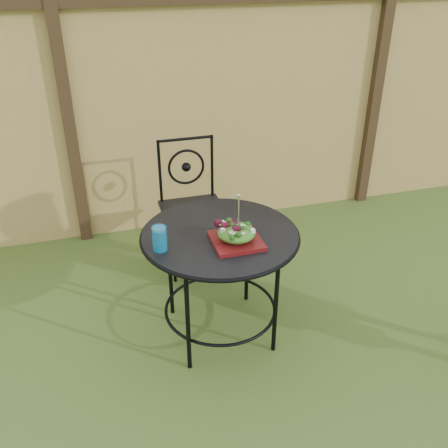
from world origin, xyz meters
name	(u,v)px	position (x,y,z in m)	size (l,w,h in m)	color
ground	(347,394)	(0.00, 0.00, 0.00)	(60.00, 60.00, 0.00)	#254115
fence	(232,114)	(0.00, 2.19, 0.95)	(8.00, 0.12, 1.90)	tan
patio_table	(220,253)	(-0.53, 0.70, 0.59)	(0.92, 0.92, 0.72)	black
patio_chair	(192,202)	(-0.50, 1.57, 0.50)	(0.46, 0.46, 0.95)	black
salad_plate	(236,241)	(-0.47, 0.57, 0.74)	(0.27, 0.27, 0.02)	#3F0D09
salad	(236,233)	(-0.47, 0.57, 0.79)	(0.21, 0.21, 0.08)	#235614
fork	(238,211)	(-0.46, 0.57, 0.92)	(0.01, 0.01, 0.18)	silver
drinking_glass	(160,238)	(-0.89, 0.62, 0.79)	(0.08, 0.08, 0.14)	#0D6B9E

